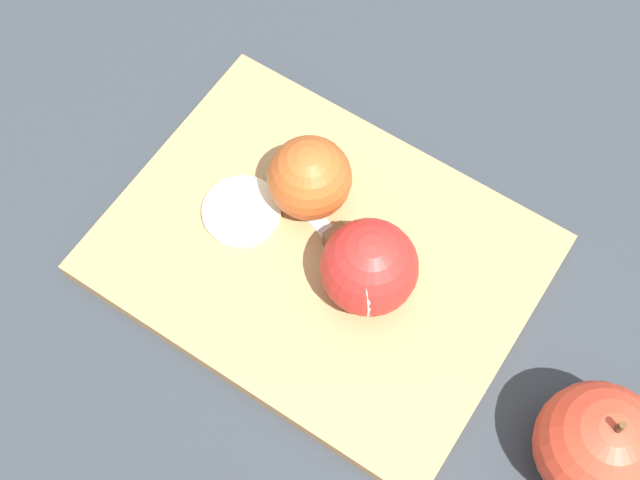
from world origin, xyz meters
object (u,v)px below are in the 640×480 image
object	(u,v)px
apple_half_right	(309,178)
knife	(350,252)
apple_whole	(602,440)
apple_half_left	(368,269)

from	to	relation	value
apple_half_right	knife	world-z (taller)	apple_half_right
apple_half_right	apple_whole	bearing A→B (deg)	56.84
apple_half_left	knife	size ratio (longest dim) A/B	0.53
apple_half_right	apple_whole	world-z (taller)	apple_whole
apple_whole	knife	bearing A→B (deg)	-1.60
apple_half_left	apple_whole	distance (m)	0.20
apple_half_right	apple_whole	xyz separation A→B (m)	(-0.28, 0.03, -0.01)
apple_half_left	apple_half_right	xyz separation A→B (m)	(0.08, -0.03, -0.00)
knife	apple_half_right	bearing A→B (deg)	-7.96
apple_half_left	apple_whole	xyz separation A→B (m)	(-0.20, -0.01, -0.01)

